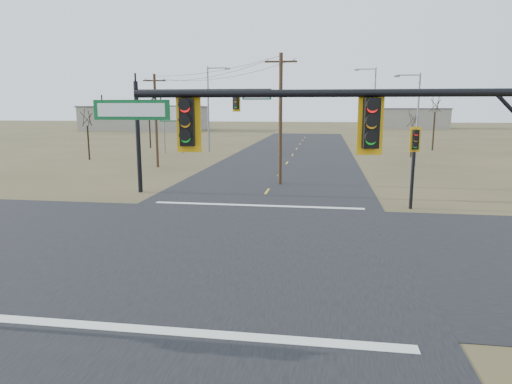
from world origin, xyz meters
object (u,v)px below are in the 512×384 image
Objects in this scene: highway_sign at (173,119)px; bare_tree_d at (435,104)px; mast_arm_far at (181,113)px; bare_tree_b at (149,109)px; mast_arm_near at (373,147)px; bare_tree_a at (87,117)px; bare_tree_c at (413,119)px; pedestal_signal_ne at (415,150)px; streetlight_b at (373,102)px; utility_pole_near at (280,117)px; streetlight_a at (416,114)px; streetlight_c at (210,104)px; utility_pole_far at (156,119)px.

bare_tree_d is (32.09, 8.58, 1.86)m from highway_sign.
bare_tree_d reaches higher than mast_arm_far.
bare_tree_b is (-5.60, 6.60, 1.25)m from highway_sign.
mast_arm_near is 1.82× the size of bare_tree_a.
highway_sign is at bearing 179.30° from bare_tree_c.
bare_tree_a is 0.85× the size of bare_tree_b.
pedestal_signal_ne is 0.84× the size of bare_tree_c.
bare_tree_b is (-28.60, 34.56, 2.04)m from pedestal_signal_ne.
mast_arm_near is 1.80× the size of highway_sign.
utility_pole_near is at bearing -101.34° from streetlight_b.
mast_arm_far is 1.20× the size of bare_tree_d.
bare_tree_b is (-32.19, 14.95, 0.47)m from streetlight_a.
highway_sign is 5.17m from streetlight_c.
highway_sign is 0.66× the size of streetlight_a.
streetlight_a is (23.88, 4.42, 0.41)m from utility_pole_far.
streetlight_c is at bearing -168.62° from bare_tree_d.
utility_pole_far reaches higher than mast_arm_near.
utility_pole_far reaches higher than bare_tree_c.
bare_tree_d is at bearing 72.21° from pedestal_signal_ne.
utility_pole_far is at bearing 109.17° from mast_arm_near.
pedestal_signal_ne is at bearing 9.27° from mast_arm_far.
bare_tree_c is at bearing 69.73° from mast_arm_near.
bare_tree_a is (-33.25, 0.20, -0.39)m from streetlight_a.
highway_sign is at bearing -165.04° from bare_tree_d.
mast_arm_near reaches higher than pedestal_signal_ne.
utility_pole_near is at bearing -30.17° from bare_tree_a.
mast_arm_near is 36.01m from streetlight_a.
bare_tree_a is at bearing 152.94° from mast_arm_far.
utility_pole_far is at bearing -153.67° from bare_tree_c.
bare_tree_c is 10.03m from bare_tree_d.
streetlight_a is at bearing -81.45° from streetlight_b.
highway_sign is 28.86m from streetlight_b.
streetlight_c reaches higher than utility_pole_far.
streetlight_a is 0.79× the size of streetlight_b.
pedestal_signal_ne is 0.41× the size of streetlight_b.
streetlight_a is 23.04m from streetlight_b.
streetlight_b is 2.04× the size of bare_tree_c.
streetlight_b is (15.68, 39.86, 1.03)m from mast_arm_far.
bare_tree_d reaches higher than bare_tree_c.
streetlight_a reaches higher than bare_tree_b.
streetlight_c is at bearing 117.96° from pedestal_signal_ne.
streetlight_c reaches higher than pedestal_signal_ne.
streetlight_b is at bearing 88.75° from mast_arm_far.
mast_arm_far is at bearing -126.85° from bare_tree_c.
streetlight_b reaches higher than bare_tree_d.
bare_tree_d is (29.39, 21.35, 1.49)m from utility_pole_far.
streetlight_a is 33.26m from bare_tree_a.
pedestal_signal_ne is at bearing -40.50° from streetlight_c.
streetlight_c is (-11.14, 23.66, 1.06)m from utility_pole_near.
bare_tree_c is (34.50, 7.82, -0.24)m from bare_tree_a.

